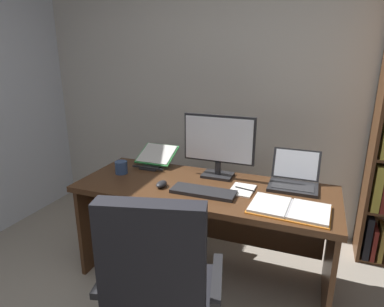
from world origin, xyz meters
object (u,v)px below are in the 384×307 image
office_chair (159,300)px  open_binder (289,209)px  desk (207,207)px  pen (245,189)px  reading_stand_with_book (156,156)px  coffee_mug (121,167)px  notepad (242,190)px  laptop (294,179)px  monitor (219,146)px  keyboard (203,192)px  computer_mouse (162,184)px

office_chair → open_binder: bearing=34.4°
desk → pen: size_ratio=12.51×
reading_stand_with_book → coffee_mug: bearing=-118.5°
reading_stand_with_book → notepad: reading_stand_with_book is taller
desk → laptop: bearing=14.4°
desk → coffee_mug: (-0.67, -0.06, 0.24)m
laptop → coffee_mug: bearing=-170.4°
monitor → laptop: size_ratio=1.64×
desk → keyboard: keyboard is taller
laptop → monitor: bearing=-179.5°
office_chair → notepad: 0.89m
computer_mouse → coffee_mug: 0.42m
keyboard → computer_mouse: bearing=180.0°
office_chair → pen: office_chair is taller
notepad → desk: bearing=168.3°
monitor → keyboard: 0.40m
desk → office_chair: size_ratio=1.73×
laptop → pen: laptop is taller
reading_stand_with_book → coffee_mug: reading_stand_with_book is taller
computer_mouse → notepad: computer_mouse is taller
office_chair → monitor: size_ratio=1.94×
pen → office_chair: bearing=-106.8°
notepad → coffee_mug: size_ratio=2.23×
office_chair → computer_mouse: bearing=100.0°
desk → keyboard: 0.28m
computer_mouse → coffee_mug: coffee_mug is taller
desk → pen: (0.28, -0.05, 0.21)m
office_chair → laptop: office_chair is taller
desk → open_binder: bearing=-22.6°
office_chair → computer_mouse: office_chair is taller
office_chair → pen: bearing=58.8°
open_binder → monitor: bearing=148.6°
office_chair → monitor: bearing=75.7°
monitor → pen: size_ratio=3.73×
desk → reading_stand_with_book: bearing=157.3°
open_binder → notepad: open_binder is taller
open_binder → notepad: (-0.32, 0.19, -0.01)m
desk → laptop: laptop is taller
office_chair → notepad: bearing=60.1°
desk → monitor: monitor is taller
office_chair → reading_stand_with_book: (-0.55, 1.07, 0.36)m
desk → computer_mouse: bearing=-144.9°
keyboard → computer_mouse: (-0.30, 0.00, 0.01)m
keyboard → reading_stand_with_book: size_ratio=1.40×
pen → monitor: bearing=141.7°
monitor → open_binder: (0.54, -0.38, -0.22)m
office_chair → laptop: (0.53, 1.00, 0.34)m
monitor → pen: bearing=-38.3°
open_binder → pen: 0.35m
monitor → coffee_mug: monitor is taller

